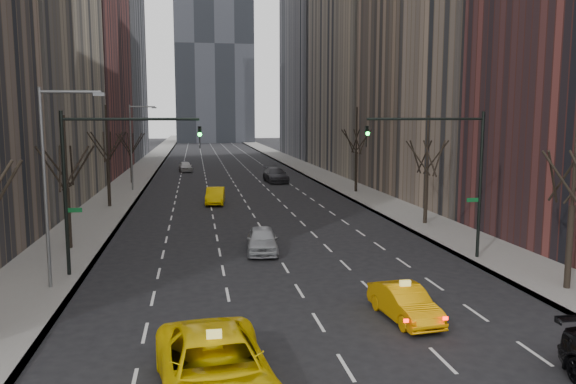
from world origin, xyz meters
name	(u,v)px	position (x,y,z in m)	size (l,w,h in m)	color
ground	(346,368)	(0.00, 0.00, 0.00)	(400.00, 400.00, 0.00)	black
sidewalk_left	(143,169)	(-12.25, 70.00, 0.07)	(4.50, 320.00, 0.15)	slate
sidewalk_right	(303,167)	(12.25, 70.00, 0.07)	(4.50, 320.00, 0.15)	slate
bld_left_far	(65,12)	(-21.50, 66.00, 22.00)	(14.00, 28.00, 44.00)	brown
bld_right_deep	(326,9)	(21.50, 95.00, 29.00)	(14.00, 30.00, 58.00)	slate
tree_lw_b	(67,188)	(-12.00, 18.00, 3.72)	(3.36, 3.50, 7.82)	black
tree_lw_c	(108,162)	(-12.00, 34.00, 4.04)	(3.36, 3.50, 8.74)	black
tree_lw_d	(131,154)	(-12.00, 52.00, 3.56)	(3.36, 3.50, 7.36)	black
tree_rw_a	(572,207)	(12.00, 6.00, 3.88)	(3.36, 3.50, 8.28)	black
tree_rw_b	(427,175)	(12.00, 22.00, 3.72)	(3.36, 3.50, 7.82)	black
tree_rw_c	(356,154)	(12.00, 40.00, 4.04)	(3.36, 3.50, 8.74)	black
traffic_mast_left	(100,166)	(-9.11, 12.00, 5.49)	(6.69, 0.39, 8.00)	black
traffic_mast_right	(452,161)	(9.11, 12.00, 5.49)	(6.69, 0.39, 8.00)	black
streetlight_near	(52,167)	(-10.84, 10.00, 5.62)	(2.83, 0.22, 9.00)	slate
streetlight_far	(134,139)	(-10.84, 45.00, 5.62)	(2.83, 0.22, 9.00)	slate
taxi_suv	(216,370)	(-4.12, -1.51, 0.93)	(3.08, 6.67, 1.85)	yellow
taxi_sedan	(405,303)	(3.38, 3.76, 0.67)	(1.43, 4.09, 1.35)	orange
silver_sedan_ahead	(262,240)	(-0.79, 15.56, 0.75)	(1.77, 4.40, 1.50)	#929499
far_taxi	(215,196)	(-2.79, 34.73, 0.75)	(1.59, 4.57, 1.51)	yellow
far_suv_grey	(276,175)	(5.11, 51.12, 0.87)	(2.44, 6.01, 1.74)	#323237
far_car_white	(185,166)	(-5.96, 66.37, 0.75)	(1.77, 4.39, 1.50)	silver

